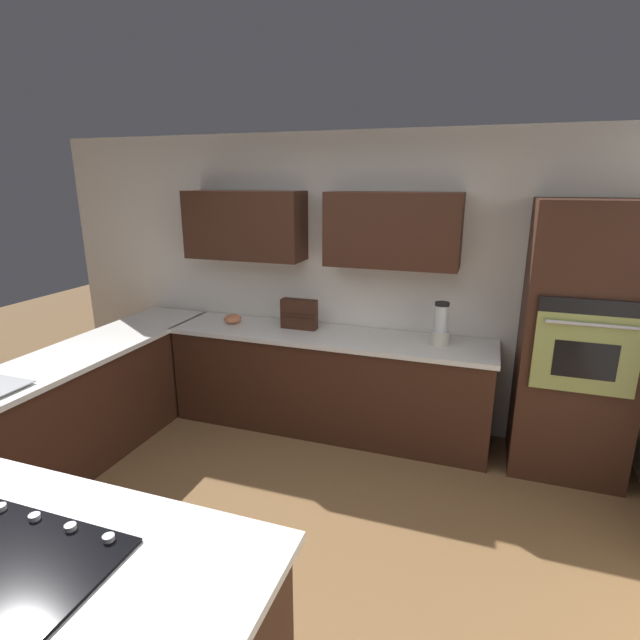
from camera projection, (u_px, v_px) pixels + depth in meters
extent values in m
plane|color=brown|center=(254.00, 561.00, 2.93)|extent=(14.00, 14.00, 0.00)
cube|color=white|center=(351.00, 282.00, 4.48)|extent=(6.00, 0.10, 2.60)
cube|color=#381E14|center=(392.00, 230.00, 4.02)|extent=(1.10, 0.34, 0.61)
cube|color=#381E14|center=(245.00, 225.00, 4.44)|extent=(1.10, 0.34, 0.61)
cube|color=#381E14|center=(328.00, 384.00, 4.41)|extent=(2.80, 0.60, 0.86)
cube|color=silver|center=(328.00, 336.00, 4.29)|extent=(2.84, 0.64, 0.04)
cube|color=#381E14|center=(76.00, 411.00, 3.89)|extent=(0.60, 2.90, 0.86)
cube|color=silver|center=(68.00, 358.00, 3.76)|extent=(0.64, 2.94, 0.04)
cube|color=silver|center=(0.00, 575.00, 1.70)|extent=(1.87, 1.06, 0.04)
cube|color=#381E14|center=(578.00, 343.00, 3.63)|extent=(0.80, 0.60, 2.07)
cube|color=#939E51|center=(585.00, 354.00, 3.34)|extent=(0.66, 0.03, 0.56)
cube|color=black|center=(585.00, 360.00, 3.34)|extent=(0.40, 0.01, 0.26)
cube|color=black|center=(593.00, 307.00, 3.25)|extent=(0.66, 0.02, 0.11)
cylinder|color=silver|center=(591.00, 325.00, 3.25)|extent=(0.56, 0.02, 0.02)
cylinder|color=#B2B2B7|center=(109.00, 538.00, 1.81)|extent=(0.04, 0.04, 0.02)
cylinder|color=#B2B2B7|center=(70.00, 527.00, 1.87)|extent=(0.04, 0.04, 0.02)
cylinder|color=#B2B2B7|center=(34.00, 517.00, 1.93)|extent=(0.04, 0.04, 0.02)
cylinder|color=#B2B2B7|center=(1.00, 507.00, 1.98)|extent=(0.04, 0.04, 0.02)
cylinder|color=beige|center=(440.00, 338.00, 4.00)|extent=(0.15, 0.15, 0.11)
cylinder|color=silver|center=(441.00, 319.00, 3.95)|extent=(0.11, 0.11, 0.22)
cylinder|color=black|center=(442.00, 304.00, 3.92)|extent=(0.12, 0.12, 0.03)
ellipsoid|color=#CC724C|center=(233.00, 319.00, 4.59)|extent=(0.16, 0.16, 0.09)
cube|color=#381E14|center=(299.00, 314.00, 4.41)|extent=(0.33, 0.10, 0.27)
cube|color=#381E14|center=(297.00, 316.00, 4.36)|extent=(0.31, 0.02, 0.02)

